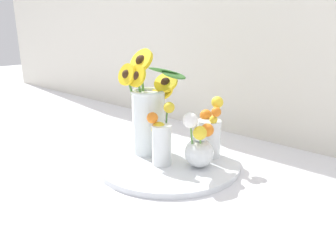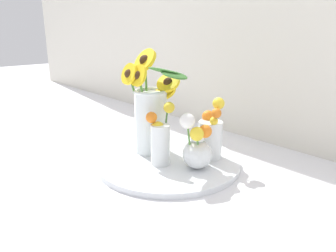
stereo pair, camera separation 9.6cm
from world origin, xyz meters
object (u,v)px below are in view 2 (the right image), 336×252
(serving_tray, at_px, (168,162))
(vase_small_center, at_px, (160,138))
(mason_jar_sunflowers, at_px, (152,112))
(vase_small_back, at_px, (211,135))
(vase_bulb_right, at_px, (197,148))

(serving_tray, height_order, vase_small_center, vase_small_center)
(serving_tray, relative_size, vase_small_center, 2.42)
(mason_jar_sunflowers, bearing_deg, vase_small_center, -26.23)
(vase_small_center, bearing_deg, serving_tray, 99.65)
(vase_small_back, bearing_deg, mason_jar_sunflowers, -148.29)
(mason_jar_sunflowers, bearing_deg, vase_bulb_right, 2.21)
(mason_jar_sunflowers, xyz_separation_m, vase_small_center, (0.09, -0.04, -0.05))
(vase_small_back, bearing_deg, serving_tray, -125.09)
(serving_tray, height_order, vase_bulb_right, vase_bulb_right)
(mason_jar_sunflowers, height_order, vase_bulb_right, mason_jar_sunflowers)
(vase_bulb_right, relative_size, vase_small_back, 0.88)
(vase_small_back, bearing_deg, vase_small_center, -115.39)
(serving_tray, height_order, mason_jar_sunflowers, mason_jar_sunflowers)
(vase_bulb_right, bearing_deg, vase_small_center, -151.74)
(vase_bulb_right, height_order, vase_small_back, vase_small_back)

